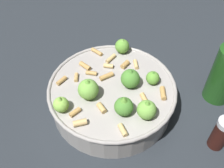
{
  "coord_description": "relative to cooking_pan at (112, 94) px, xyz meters",
  "views": [
    {
      "loc": [
        0.31,
        -0.24,
        0.51
      ],
      "look_at": [
        0.0,
        0.0,
        0.08
      ],
      "focal_mm": 41.03,
      "sensor_mm": 36.0,
      "label": 1
    }
  ],
  "objects": [
    {
      "name": "ground_plane",
      "position": [
        -0.0,
        0.0,
        -0.04
      ],
      "size": [
        2.4,
        2.4,
        0.0
      ],
      "primitive_type": "plane",
      "color": "#23282D"
    },
    {
      "name": "cooking_pan",
      "position": [
        0.0,
        0.0,
        0.0
      ],
      "size": [
        0.3,
        0.3,
        0.12
      ],
      "color": "#9E9993",
      "rests_on": "ground"
    },
    {
      "name": "pepper_shaker",
      "position": [
        0.23,
        0.11,
        0.0
      ],
      "size": [
        0.04,
        0.04,
        0.09
      ],
      "color": "#33140F",
      "rests_on": "ground"
    }
  ]
}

